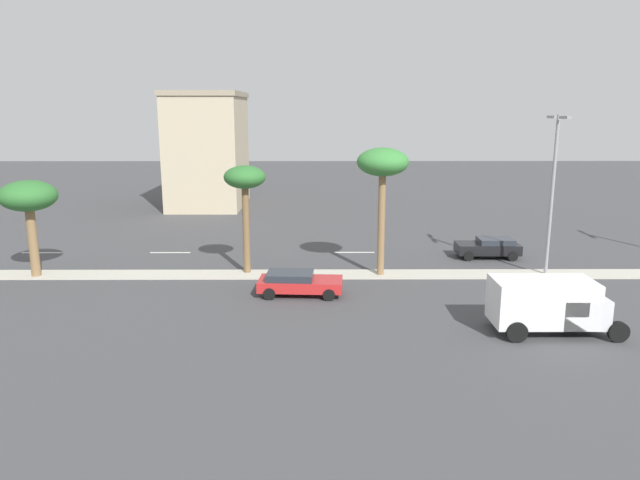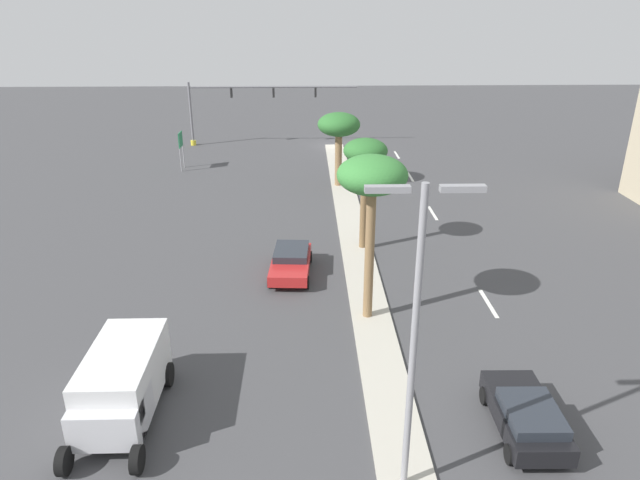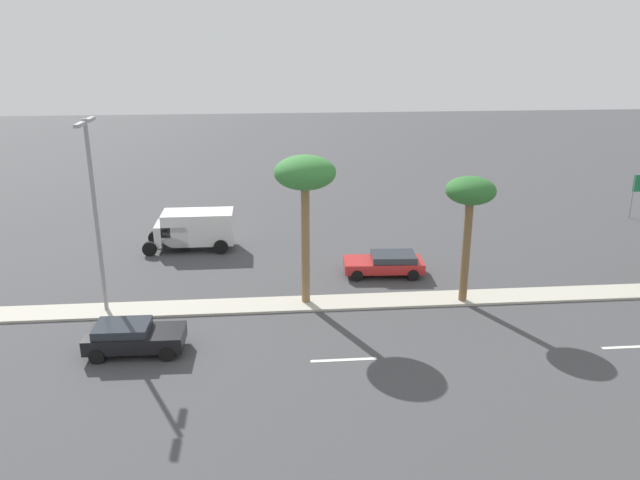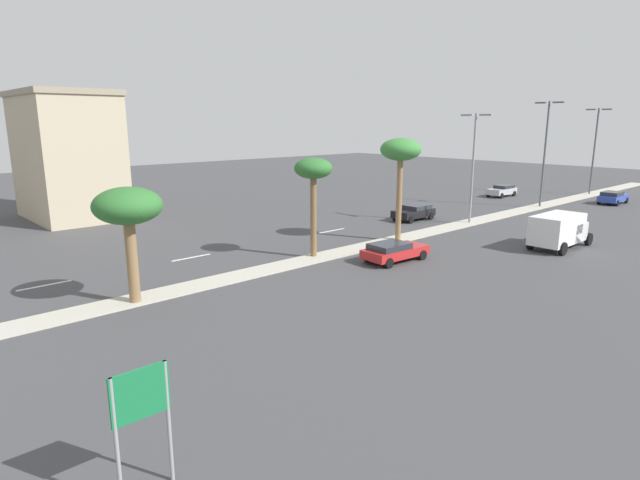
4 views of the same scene
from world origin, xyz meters
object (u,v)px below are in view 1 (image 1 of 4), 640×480
(palm_tree_outboard, at_px, (245,182))
(sedan_black_outboard, at_px, (489,247))
(street_lamp_left, at_px, (553,182))
(commercial_building, at_px, (208,150))
(sedan_red_left, at_px, (298,282))
(palm_tree_near, at_px, (383,166))
(box_truck, at_px, (551,304))
(palm_tree_leading, at_px, (28,199))

(palm_tree_outboard, bearing_deg, sedan_black_outboard, 103.95)
(street_lamp_left, bearing_deg, commercial_building, -137.07)
(commercial_building, bearing_deg, sedan_black_outboard, 45.50)
(commercial_building, bearing_deg, sedan_red_left, 18.37)
(palm_tree_near, height_order, box_truck, palm_tree_near)
(sedan_red_left, bearing_deg, palm_tree_leading, -102.31)
(sedan_red_left, bearing_deg, street_lamp_left, 103.96)
(street_lamp_left, bearing_deg, palm_tree_near, -89.65)
(commercial_building, height_order, box_truck, commercial_building)
(street_lamp_left, bearing_deg, palm_tree_leading, -89.53)
(sedan_black_outboard, distance_m, sedan_red_left, 14.91)
(palm_tree_outboard, relative_size, sedan_black_outboard, 1.54)
(palm_tree_near, distance_m, sedan_red_left, 8.38)
(street_lamp_left, xyz_separation_m, sedan_red_left, (3.66, -14.71, -4.93))
(sedan_red_left, xyz_separation_m, box_truck, (5.55, 11.37, 0.64))
(commercial_building, bearing_deg, box_truck, 30.88)
(palm_tree_leading, relative_size, palm_tree_near, 0.75)
(sedan_red_left, distance_m, box_truck, 12.67)
(sedan_black_outboard, distance_m, box_truck, 13.68)
(street_lamp_left, bearing_deg, box_truck, -19.92)
(palm_tree_outboard, xyz_separation_m, sedan_black_outboard, (-3.92, 15.76, -4.84))
(palm_tree_near, xyz_separation_m, street_lamp_left, (-0.06, 9.92, -0.93))
(sedan_black_outboard, height_order, sedan_red_left, sedan_black_outboard)
(palm_tree_near, relative_size, sedan_black_outboard, 1.80)
(palm_tree_outboard, xyz_separation_m, sedan_red_left, (4.15, 3.22, -4.88))
(palm_tree_outboard, xyz_separation_m, street_lamp_left, (0.49, 17.93, 0.06))
(commercial_building, distance_m, palm_tree_near, 30.53)
(commercial_building, bearing_deg, street_lamp_left, 42.93)
(palm_tree_near, bearing_deg, street_lamp_left, 90.35)
(palm_tree_near, bearing_deg, palm_tree_outboard, -93.94)
(palm_tree_outboard, height_order, sedan_black_outboard, palm_tree_outboard)
(palm_tree_near, height_order, sedan_red_left, palm_tree_near)
(street_lamp_left, bearing_deg, palm_tree_outboard, -91.57)
(sedan_red_left, bearing_deg, box_truck, 63.97)
(palm_tree_outboard, height_order, palm_tree_near, palm_tree_near)
(palm_tree_leading, distance_m, box_truck, 28.66)
(palm_tree_outboard, distance_m, palm_tree_near, 8.09)
(sedan_red_left, bearing_deg, commercial_building, -161.63)
(commercial_building, bearing_deg, palm_tree_leading, -11.74)
(box_truck, bearing_deg, palm_tree_outboard, -123.63)
(palm_tree_near, bearing_deg, box_truck, 35.73)
(palm_tree_leading, bearing_deg, sedan_black_outboard, 99.38)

